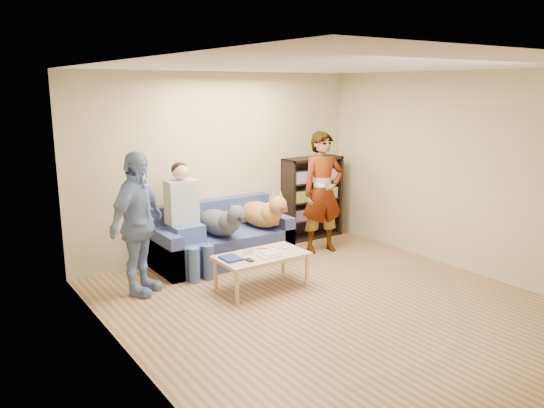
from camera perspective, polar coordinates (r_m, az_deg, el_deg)
ground at (r=6.05m, az=6.56°, el=-10.88°), size 5.00×5.00×0.00m
ceiling at (r=5.56m, az=7.25°, el=14.53°), size 5.00×5.00×0.00m
wall_back at (r=7.69m, az=-5.51°, el=4.29°), size 4.50×0.00×4.50m
wall_left at (r=4.54m, az=-15.02°, el=-1.91°), size 0.00×5.00×5.00m
wall_right at (r=7.33m, az=20.26°, el=3.16°), size 0.00×5.00×5.00m
blanket at (r=7.68m, az=0.60°, el=-1.80°), size 0.39×0.33×0.14m
person_standing_right at (r=7.75m, az=5.48°, el=1.24°), size 0.72×0.54×1.77m
person_standing_left at (r=6.31m, az=-14.27°, el=-2.10°), size 1.03×0.93×1.69m
held_controller at (r=7.44m, az=5.31°, el=2.06°), size 0.06×0.12×0.03m
notebook_blue at (r=6.25m, az=-4.46°, el=-5.84°), size 0.20×0.26×0.03m
papers at (r=6.35m, az=-0.25°, el=-5.52°), size 0.26×0.20×0.02m
magazine at (r=6.38m, az=-0.12°, el=-5.32°), size 0.22×0.17×0.01m
camera_silver at (r=6.43m, az=-2.61°, el=-5.13°), size 0.11×0.06×0.05m
controller_a at (r=6.63m, az=0.43°, el=-4.67°), size 0.04×0.13×0.03m
controller_b at (r=6.61m, az=1.40°, el=-4.72°), size 0.09×0.06×0.03m
headphone_cup_a at (r=6.50m, az=0.45°, el=-5.09°), size 0.07×0.07×0.02m
headphone_cup_b at (r=6.56m, az=0.05°, el=-4.91°), size 0.07×0.07×0.02m
pen_orange at (r=6.27m, az=-0.47°, el=-5.81°), size 0.13×0.06×0.01m
pen_black at (r=6.61m, az=-1.11°, el=-4.82°), size 0.13×0.08×0.01m
wallet at (r=6.18m, az=-2.45°, el=-6.06°), size 0.07×0.12×0.02m
sofa at (r=7.45m, az=-5.51°, el=-4.03°), size 1.90×0.85×0.82m
person_seated at (r=6.95m, az=-9.31°, el=-1.13°), size 0.40×0.73×1.47m
dog_gray at (r=7.15m, az=-5.46°, el=-1.88°), size 0.39×1.24×0.56m
dog_tan at (r=7.54m, az=-0.95°, el=-0.98°), size 0.41×1.16×0.59m
coffee_table at (r=6.42m, az=-1.12°, el=-5.83°), size 1.10×0.60×0.42m
bookshelf at (r=8.51m, az=4.30°, el=0.87°), size 1.00×0.34×1.30m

